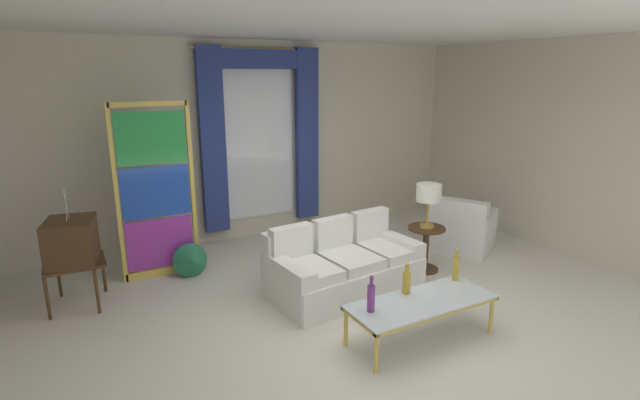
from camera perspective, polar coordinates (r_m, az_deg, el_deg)
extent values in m
plane|color=silver|center=(5.37, 4.29, -13.16)|extent=(16.00, 16.00, 0.00)
cube|color=beige|center=(7.56, -8.26, 6.95)|extent=(8.00, 0.12, 3.00)
cube|color=beige|center=(7.82, 25.21, 5.96)|extent=(0.12, 7.00, 3.00)
cube|color=white|center=(5.45, 0.08, 20.12)|extent=(8.00, 7.60, 0.04)
cube|color=white|center=(7.52, -7.20, 7.33)|extent=(1.10, 0.02, 2.50)
cylinder|color=gold|center=(7.39, -7.30, 17.38)|extent=(2.00, 0.04, 0.04)
cube|color=navy|center=(7.18, -12.65, 6.74)|extent=(0.36, 0.12, 2.70)
cube|color=navy|center=(7.75, -1.58, 7.66)|extent=(0.36, 0.12, 2.70)
cube|color=navy|center=(7.37, -7.20, 16.30)|extent=(1.80, 0.10, 0.28)
cube|color=white|center=(5.72, 3.06, -9.20)|extent=(1.82, 1.07, 0.38)
cube|color=white|center=(5.92, 0.90, -6.23)|extent=(1.75, 0.37, 0.78)
cube|color=white|center=(6.16, 8.89, -6.66)|extent=(0.28, 0.87, 0.56)
cube|color=white|center=(5.29, -3.77, -10.25)|extent=(0.28, 0.87, 0.56)
cube|color=white|center=(5.94, 7.87, -5.79)|extent=(0.60, 0.79, 0.12)
cube|color=white|center=(6.09, 5.93, -3.00)|extent=(0.52, 0.19, 0.40)
cube|color=white|center=(5.59, 3.41, -7.03)|extent=(0.60, 0.79, 0.12)
cube|color=white|center=(5.75, 1.49, -4.02)|extent=(0.52, 0.19, 0.40)
cube|color=white|center=(5.28, -1.64, -8.36)|extent=(0.60, 0.79, 0.12)
cube|color=white|center=(5.45, -3.48, -5.13)|extent=(0.52, 0.19, 0.40)
cube|color=silver|center=(4.80, 11.98, -11.71)|extent=(1.47, 0.58, 0.02)
cube|color=gold|center=(4.99, 9.94, -10.77)|extent=(1.47, 0.04, 0.03)
cube|color=gold|center=(4.63, 14.17, -13.15)|extent=(1.47, 0.04, 0.03)
cube|color=gold|center=(4.42, 4.66, -14.17)|extent=(0.04, 0.58, 0.03)
cube|color=gold|center=(5.27, 18.00, -9.90)|extent=(0.04, 0.58, 0.03)
cylinder|color=gold|center=(4.70, 3.11, -14.87)|extent=(0.04, 0.04, 0.38)
cylinder|color=gold|center=(5.48, 15.80, -10.88)|extent=(0.04, 0.04, 0.38)
cylinder|color=gold|center=(4.35, 6.72, -17.64)|extent=(0.04, 0.04, 0.38)
cylinder|color=gold|center=(5.19, 19.70, -12.78)|extent=(0.04, 0.04, 0.38)
cylinder|color=gold|center=(4.86, 10.25, -9.68)|extent=(0.08, 0.08, 0.22)
cylinder|color=gold|center=(4.81, 10.33, -8.17)|extent=(0.04, 0.04, 0.06)
sphere|color=gold|center=(4.79, 10.36, -7.62)|extent=(0.05, 0.05, 0.05)
cylinder|color=#753384|center=(4.47, 6.09, -11.57)|extent=(0.07, 0.07, 0.26)
cylinder|color=#753384|center=(4.40, 6.14, -9.73)|extent=(0.03, 0.03, 0.06)
sphere|color=#753384|center=(4.38, 6.16, -9.16)|extent=(0.04, 0.04, 0.04)
cylinder|color=gold|center=(5.26, 15.86, -7.89)|extent=(0.06, 0.06, 0.26)
cylinder|color=gold|center=(5.20, 15.98, -6.28)|extent=(0.03, 0.03, 0.06)
sphere|color=gold|center=(5.18, 16.02, -5.81)|extent=(0.04, 0.04, 0.04)
cube|color=#472D19|center=(5.96, -27.20, -6.69)|extent=(0.62, 0.54, 0.03)
cylinder|color=#472D19|center=(5.85, -29.71, -10.07)|extent=(0.04, 0.04, 0.50)
cylinder|color=#472D19|center=(6.35, -28.66, -8.01)|extent=(0.04, 0.04, 0.50)
cylinder|color=#472D19|center=(5.75, -24.99, -9.87)|extent=(0.04, 0.04, 0.50)
cylinder|color=#472D19|center=(6.26, -24.34, -7.79)|extent=(0.04, 0.04, 0.50)
cube|color=#472D19|center=(5.87, -27.50, -4.37)|extent=(0.58, 0.65, 0.48)
cube|color=black|center=(5.92, -29.75, -4.32)|extent=(0.09, 0.39, 0.30)
cylinder|color=gold|center=(5.90, -29.69, -6.29)|extent=(0.02, 0.04, 0.04)
cylinder|color=gold|center=(6.05, -29.38, -5.76)|extent=(0.02, 0.04, 0.04)
cylinder|color=silver|center=(5.76, -27.99, -0.41)|extent=(0.03, 0.13, 0.34)
cylinder|color=silver|center=(5.76, -27.99, -0.41)|extent=(0.03, 0.13, 0.34)
cube|color=white|center=(7.45, 16.61, -3.93)|extent=(1.09, 1.09, 0.40)
cube|color=white|center=(7.38, 16.75, -2.09)|extent=(0.94, 0.94, 0.10)
cube|color=white|center=(7.09, 16.04, -3.13)|extent=(0.57, 0.79, 0.80)
cube|color=white|center=(7.50, 14.30, -2.91)|extent=(0.73, 0.52, 0.58)
cube|color=white|center=(7.36, 19.06, -3.64)|extent=(0.73, 0.52, 0.58)
cube|color=gold|center=(6.19, -23.03, 0.39)|extent=(0.05, 0.05, 2.20)
cube|color=gold|center=(6.33, -14.94, 1.38)|extent=(0.05, 0.05, 2.20)
cube|color=gold|center=(6.09, -19.80, 10.71)|extent=(0.90, 0.05, 0.06)
cube|color=gold|center=(6.56, -18.17, -8.04)|extent=(0.90, 0.05, 0.10)
cube|color=purple|center=(6.43, -18.45, -4.88)|extent=(0.82, 0.02, 0.64)
cube|color=#1E47B7|center=(6.24, -18.94, 0.89)|extent=(0.82, 0.02, 0.64)
cube|color=#238E3D|center=(6.13, -19.47, 6.96)|extent=(0.82, 0.02, 0.64)
cylinder|color=beige|center=(6.48, -15.16, -8.28)|extent=(0.16, 0.16, 0.06)
ellipsoid|color=#1A5A85|center=(6.44, -15.23, -7.38)|extent=(0.18, 0.32, 0.20)
sphere|color=#1A5A85|center=(6.53, -15.59, -6.06)|extent=(0.09, 0.09, 0.09)
cone|color=gold|center=(6.58, -15.71, -5.89)|extent=(0.02, 0.04, 0.02)
cone|color=#287F51|center=(6.24, -14.89, -7.10)|extent=(0.44, 0.40, 0.50)
cylinder|color=#472D19|center=(6.35, 12.58, -3.30)|extent=(0.48, 0.48, 0.03)
cylinder|color=#472D19|center=(6.44, 12.43, -5.75)|extent=(0.08, 0.08, 0.55)
cylinder|color=#472D19|center=(6.54, 12.30, -8.01)|extent=(0.36, 0.36, 0.03)
cylinder|color=#B29338|center=(6.34, 12.59, -3.00)|extent=(0.18, 0.18, 0.04)
cylinder|color=#B29338|center=(6.28, 12.70, -1.26)|extent=(0.03, 0.03, 0.36)
cylinder|color=white|center=(6.22, 12.82, 0.86)|extent=(0.32, 0.32, 0.22)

